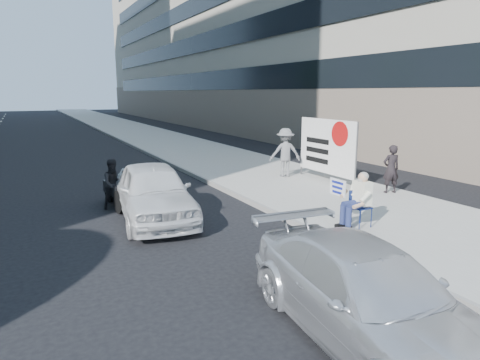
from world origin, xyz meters
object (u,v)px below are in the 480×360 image
protest_banner (327,146)px  jogger (285,153)px  parked_sedan (367,295)px  white_sedan_near (153,192)px  pedestrian_woman (391,169)px  motorcycle (114,186)px  seated_protester (357,197)px

protest_banner → jogger: bearing=118.6°
parked_sedan → white_sedan_near: size_ratio=1.01×
pedestrian_woman → white_sedan_near: 7.37m
parked_sedan → motorcycle: bearing=106.9°
protest_banner → white_sedan_near: (-6.58, -1.27, -0.66)m
seated_protester → pedestrian_woman: (3.36, 2.20, 0.03)m
pedestrian_woman → parked_sedan: bearing=56.5°
seated_protester → jogger: bearing=72.7°
white_sedan_near → motorcycle: 1.71m
pedestrian_woman → protest_banner: protest_banner is taller
jogger → parked_sedan: 10.61m
seated_protester → protest_banner: 5.26m
seated_protester → parked_sedan: 4.57m
seated_protester → pedestrian_woman: size_ratio=0.86×
jogger → white_sedan_near: size_ratio=0.42×
seated_protester → protest_banner: protest_banner is taller
jogger → protest_banner: 1.68m
seated_protester → motorcycle: seated_protester is taller
protest_banner → parked_sedan: bearing=-124.9°
parked_sedan → jogger: bearing=68.4°
seated_protester → jogger: 6.25m
motorcycle → pedestrian_woman: bearing=-25.6°
seated_protester → motorcycle: size_ratio=0.64×
motorcycle → jogger: bearing=2.6°
pedestrian_woman → protest_banner: bearing=-58.5°
protest_banner → seated_protester: bearing=-120.4°
jogger → motorcycle: jogger is taller
seated_protester → protest_banner: bearing=59.6°
jogger → motorcycle: 6.61m
protest_banner → white_sedan_near: bearing=-169.1°
jogger → motorcycle: (-6.50, -1.16, -0.42)m
pedestrian_woman → parked_sedan: 8.49m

